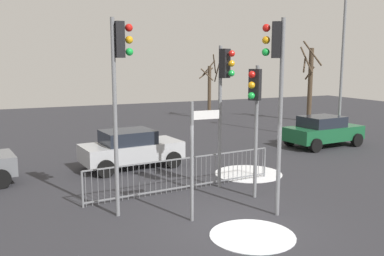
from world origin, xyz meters
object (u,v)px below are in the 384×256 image
(car_green_near, at_px, (323,131))
(bare_tree_centre, at_px, (210,88))
(traffic_light_mid_left, at_px, (276,74))
(traffic_light_foreground_right, at_px, (119,74))
(bare_tree_left, at_px, (310,82))
(traffic_light_mid_right, at_px, (224,85))
(street_lamp, at_px, (343,49))
(traffic_light_foreground_left, at_px, (255,102))
(direction_sign_post, at_px, (194,155))
(car_silver_trailing, at_px, (131,148))

(car_green_near, relative_size, bare_tree_centre, 0.87)
(traffic_light_mid_left, bearing_deg, traffic_light_foreground_right, 99.30)
(bare_tree_left, bearing_deg, traffic_light_mid_left, -132.25)
(car_green_near, distance_m, bare_tree_left, 8.79)
(traffic_light_mid_right, bearing_deg, street_lamp, 179.41)
(street_lamp, height_order, bare_tree_left, street_lamp)
(car_green_near, bearing_deg, bare_tree_centre, 88.77)
(traffic_light_foreground_left, xyz_separation_m, traffic_light_mid_left, (-0.24, -1.36, 0.86))
(direction_sign_post, relative_size, bare_tree_left, 0.58)
(traffic_light_mid_left, bearing_deg, bare_tree_left, -9.30)
(car_green_near, distance_m, street_lamp, 4.34)
(traffic_light_foreground_left, bearing_deg, bare_tree_centre, -56.93)
(traffic_light_foreground_left, xyz_separation_m, car_green_near, (7.27, 5.29, -2.14))
(traffic_light_mid_left, bearing_deg, direction_sign_post, 110.05)
(traffic_light_mid_left, xyz_separation_m, car_silver_trailing, (-2.07, 6.43, -3.00))
(bare_tree_left, bearing_deg, street_lamp, -117.15)
(bare_tree_left, relative_size, bare_tree_centre, 1.19)
(direction_sign_post, xyz_separation_m, bare_tree_centre, (8.92, 17.09, 0.42))
(traffic_light_mid_left, relative_size, bare_tree_centre, 1.14)
(traffic_light_foreground_right, relative_size, street_lamp, 0.66)
(traffic_light_mid_right, relative_size, bare_tree_left, 0.85)
(traffic_light_mid_left, bearing_deg, car_green_near, -15.59)
(car_silver_trailing, relative_size, car_green_near, 1.01)
(traffic_light_foreground_right, bearing_deg, traffic_light_mid_right, 108.43)
(traffic_light_mid_left, xyz_separation_m, bare_tree_centre, (6.84, 17.57, -1.61))
(direction_sign_post, distance_m, bare_tree_left, 19.64)
(traffic_light_mid_left, distance_m, traffic_light_mid_right, 2.72)
(traffic_light_foreground_right, relative_size, bare_tree_centre, 1.14)
(traffic_light_foreground_left, distance_m, traffic_light_mid_left, 1.62)
(car_silver_trailing, relative_size, bare_tree_left, 0.74)
(direction_sign_post, bearing_deg, street_lamp, 33.69)
(traffic_light_mid_left, distance_m, bare_tree_left, 18.51)
(traffic_light_foreground_right, relative_size, car_silver_trailing, 1.30)
(traffic_light_mid_right, height_order, car_green_near, traffic_light_mid_right)
(traffic_light_mid_left, height_order, street_lamp, street_lamp)
(bare_tree_centre, bearing_deg, street_lamp, -76.81)
(car_green_near, height_order, bare_tree_left, bare_tree_left)
(car_green_near, relative_size, bare_tree_left, 0.73)
(traffic_light_mid_left, relative_size, car_silver_trailing, 1.30)
(bare_tree_centre, bearing_deg, traffic_light_foreground_left, -112.14)
(bare_tree_centre, bearing_deg, car_green_near, -86.46)
(car_silver_trailing, bearing_deg, street_lamp, -1.43)
(car_silver_trailing, bearing_deg, traffic_light_foreground_left, -71.93)
(traffic_light_foreground_left, bearing_deg, traffic_light_mid_left, 135.02)
(traffic_light_foreground_left, relative_size, bare_tree_left, 0.74)
(traffic_light_foreground_right, height_order, bare_tree_left, bare_tree_left)
(traffic_light_mid_right, relative_size, car_green_near, 1.16)
(traffic_light_foreground_right, bearing_deg, bare_tree_centre, 148.47)
(traffic_light_mid_left, height_order, bare_tree_left, bare_tree_left)
(traffic_light_mid_left, bearing_deg, street_lamp, -18.20)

